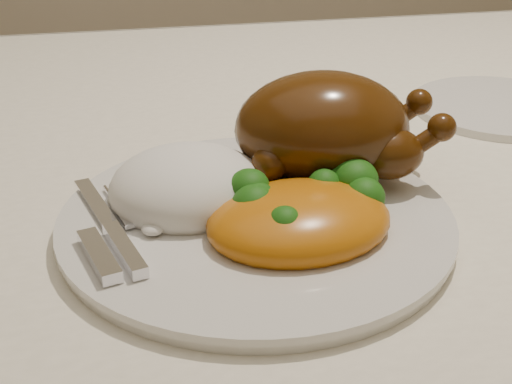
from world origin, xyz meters
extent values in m
cube|color=brown|center=(0.00, 0.00, 0.74)|extent=(1.60, 0.90, 0.04)
cube|color=white|center=(0.00, 0.00, 0.76)|extent=(1.72, 1.02, 0.01)
cube|color=white|center=(0.00, 0.51, 0.68)|extent=(1.72, 0.01, 0.18)
cylinder|color=silver|center=(-0.03, -0.14, 0.77)|extent=(0.38, 0.38, 0.01)
cylinder|color=silver|center=(0.30, 0.06, 0.77)|extent=(0.22, 0.22, 0.01)
ellipsoid|color=#4C2608|center=(0.04, -0.09, 0.83)|extent=(0.16, 0.13, 0.10)
ellipsoid|color=#4C2608|center=(0.03, -0.09, 0.85)|extent=(0.08, 0.06, 0.04)
ellipsoid|color=#4C2608|center=(0.09, -0.12, 0.81)|extent=(0.06, 0.04, 0.04)
sphere|color=#4C2608|center=(0.13, -0.13, 0.84)|extent=(0.02, 0.02, 0.02)
ellipsoid|color=#4C2608|center=(0.10, -0.06, 0.81)|extent=(0.06, 0.04, 0.04)
sphere|color=#4C2608|center=(0.14, -0.07, 0.84)|extent=(0.02, 0.02, 0.02)
sphere|color=#4C2608|center=(-0.01, -0.12, 0.81)|extent=(0.03, 0.03, 0.03)
sphere|color=#4C2608|center=(0.00, -0.05, 0.81)|extent=(0.03, 0.03, 0.03)
ellipsoid|color=white|center=(-0.07, -0.11, 0.79)|extent=(0.14, 0.13, 0.07)
ellipsoid|color=orange|center=(0.00, -0.18, 0.79)|extent=(0.15, 0.12, 0.05)
ellipsoid|color=orange|center=(0.04, -0.17, 0.79)|extent=(0.06, 0.06, 0.03)
ellipsoid|color=#17420B|center=(0.05, -0.14, 0.80)|extent=(0.03, 0.03, 0.03)
ellipsoid|color=#17420B|center=(-0.02, -0.18, 0.80)|extent=(0.02, 0.02, 0.03)
ellipsoid|color=#17420B|center=(0.03, -0.15, 0.80)|extent=(0.03, 0.03, 0.03)
ellipsoid|color=#17420B|center=(-0.02, -0.20, 0.80)|extent=(0.03, 0.03, 0.03)
ellipsoid|color=#17420B|center=(-0.04, -0.18, 0.79)|extent=(0.03, 0.03, 0.03)
ellipsoid|color=#17420B|center=(-0.03, -0.15, 0.81)|extent=(0.03, 0.03, 0.03)
ellipsoid|color=#17420B|center=(-0.01, -0.18, 0.80)|extent=(0.03, 0.03, 0.02)
ellipsoid|color=#17420B|center=(0.05, -0.16, 0.80)|extent=(0.03, 0.03, 0.03)
ellipsoid|color=#17420B|center=(-0.03, -0.16, 0.80)|extent=(0.03, 0.03, 0.03)
ellipsoid|color=#17420B|center=(0.05, -0.15, 0.80)|extent=(0.04, 0.04, 0.03)
ellipsoid|color=#17420B|center=(0.06, -0.17, 0.80)|extent=(0.03, 0.03, 0.03)
ellipsoid|color=#17420B|center=(-0.03, -0.17, 0.80)|extent=(0.04, 0.04, 0.04)
cube|color=silver|center=(-0.15, -0.12, 0.79)|extent=(0.04, 0.11, 0.00)
cube|color=silver|center=(-0.15, -0.19, 0.79)|extent=(0.03, 0.07, 0.01)
cube|color=silver|center=(-0.13, -0.19, 0.79)|extent=(0.03, 0.07, 0.01)
cube|color=silver|center=(-0.13, -0.12, 0.79)|extent=(0.03, 0.08, 0.00)
camera|label=1|loc=(-0.12, -0.63, 1.05)|focal=50.00mm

